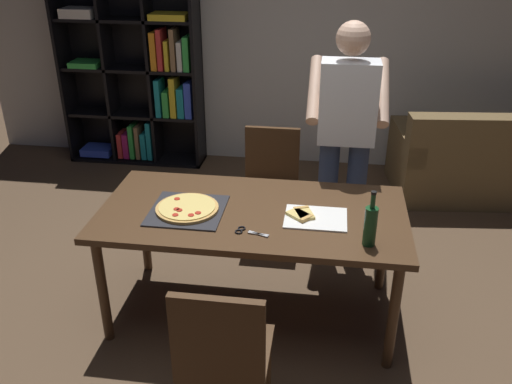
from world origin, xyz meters
The scene contains 12 objects.
ground_plane centered at (0.00, 0.00, 0.00)m, with size 12.00×12.00×0.00m, color brown.
back_wall centered at (0.00, 2.60, 1.40)m, with size 6.40×0.10×2.80m, color silver.
dining_table centered at (0.00, 0.00, 0.68)m, with size 1.83×0.92×0.75m.
chair_near_camera centered at (0.00, -0.94, 0.51)m, with size 0.42×0.42×0.90m.
chair_far_side centered at (0.00, 0.94, 0.51)m, with size 0.42×0.42×0.90m.
couch centered at (1.91, 1.99, 0.30)m, with size 1.78×1.02×0.85m.
bookshelf centered at (-1.53, 2.39, 0.92)m, with size 1.40×0.35×1.95m.
person_serving_pizza centered at (0.54, 0.72, 1.00)m, with size 0.55×0.54×1.75m.
pepperoni_pizza_on_tray centered at (-0.38, -0.06, 0.77)m, with size 0.43×0.43×0.04m.
pizza_slices_on_towel centered at (0.35, -0.04, 0.76)m, with size 0.36×0.28×0.03m.
wine_bottle centered at (0.67, -0.29, 0.87)m, with size 0.07×0.07×0.32m.
kitchen_scissors centered at (0.00, -0.25, 0.76)m, with size 0.20×0.10×0.01m.
Camera 1 is at (0.42, -2.83, 2.31)m, focal length 38.26 mm.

